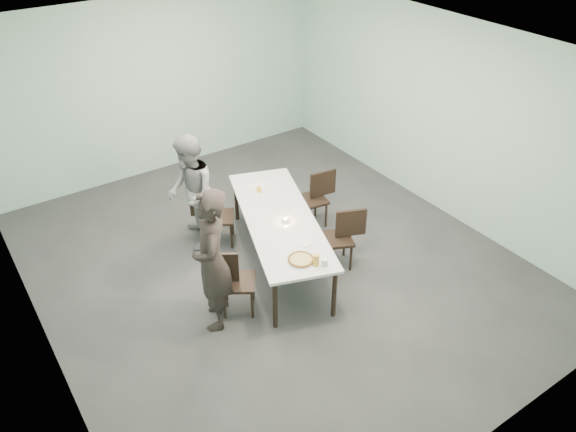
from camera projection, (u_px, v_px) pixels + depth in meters
ground at (273, 263)px, 7.87m from camera, size 7.00×7.00×0.00m
room_shell at (271, 131)px, 6.75m from camera, size 6.02×7.02×3.01m
table at (279, 221)px, 7.52m from camera, size 1.70×2.75×0.75m
chair_near_left at (231, 278)px, 6.83m from camera, size 0.64×0.58×0.87m
chair_far_left at (213, 213)px, 8.03m from camera, size 0.64×0.58×0.87m
chair_near_right at (342, 234)px, 7.60m from camera, size 0.65×0.55×0.87m
chair_far_right at (316, 195)px, 8.45m from camera, size 0.64×0.48×0.87m
diner_near at (212, 261)px, 6.43m from camera, size 0.69×0.80×1.84m
diner_far at (191, 193)px, 7.82m from camera, size 0.89×0.99×1.69m
pizza at (301, 260)px, 6.69m from camera, size 0.34×0.34×0.04m
side_plate at (305, 243)px, 7.00m from camera, size 0.18×0.18×0.01m
beer_glass at (316, 260)px, 6.59m from camera, size 0.08×0.08×0.15m
water_tumbler at (324, 262)px, 6.61m from camera, size 0.08×0.08×0.09m
tealight at (285, 220)px, 7.39m from camera, size 0.06×0.06×0.05m
amber_tumbler at (259, 189)px, 8.02m from camera, size 0.07×0.07×0.08m
menu at (260, 187)px, 8.15m from camera, size 0.36×0.31×0.01m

